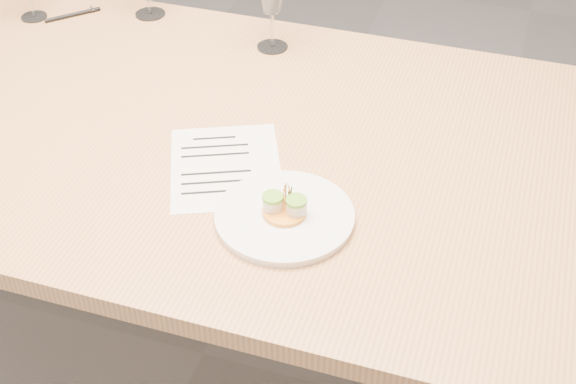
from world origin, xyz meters
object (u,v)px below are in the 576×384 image
(recipe_sheet, at_px, (225,166))
(dining_table, at_px, (182,149))
(dinner_plate, at_px, (285,215))
(ballpoint_pen, at_px, (73,15))

(recipe_sheet, bearing_deg, dining_table, 119.53)
(dinner_plate, xyz_separation_m, ballpoint_pen, (-0.76, 0.58, -0.01))
(dining_table, bearing_deg, ballpoint_pen, 141.72)
(dinner_plate, bearing_deg, dining_table, 143.84)
(dinner_plate, xyz_separation_m, recipe_sheet, (-0.16, 0.11, -0.01))
(recipe_sheet, bearing_deg, ballpoint_pen, 118.31)
(dinner_plate, bearing_deg, ballpoint_pen, 142.56)
(dinner_plate, bearing_deg, recipe_sheet, 144.33)
(recipe_sheet, distance_m, ballpoint_pen, 0.76)
(dinner_plate, relative_size, ballpoint_pen, 2.24)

